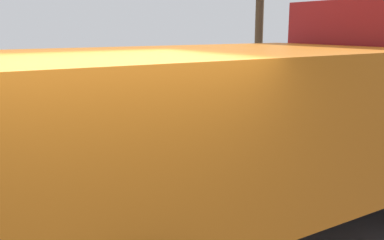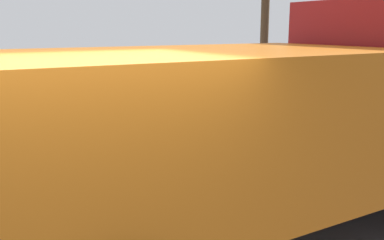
{
  "view_description": "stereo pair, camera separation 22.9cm",
  "coord_description": "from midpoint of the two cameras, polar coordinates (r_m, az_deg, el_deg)",
  "views": [
    {
      "loc": [
        -1.09,
        -2.91,
        2.63
      ],
      "look_at": [
        2.59,
        2.86,
        1.14
      ],
      "focal_mm": 39.8,
      "sensor_mm": 36.0,
      "label": 1
    },
    {
      "loc": [
        -0.9,
        -3.03,
        2.63
      ],
      "look_at": [
        2.59,
        2.86,
        1.14
      ],
      "focal_mm": 39.8,
      "sensor_mm": 36.0,
      "label": 2
    }
  ],
  "objects": [
    {
      "name": "fire_hydrant",
      "position": [
        9.12,
        -18.11,
        -1.55
      ],
      "size": [
        0.22,
        0.51,
        0.74
      ],
      "color": "yellow",
      "rests_on": "sidewalk_curb"
    },
    {
      "name": "loose_tire",
      "position": [
        8.88,
        -17.64,
        -0.83
      ],
      "size": [
        1.1,
        0.4,
        1.1
      ],
      "primitive_type": "torus",
      "rotation": [
        1.52,
        0.0,
        -0.05
      ],
      "color": "black",
      "rests_on": "sidewalk_curb"
    },
    {
      "name": "stop_sign",
      "position": [
        9.13,
        4.7,
        5.46
      ],
      "size": [
        0.76,
        0.08,
        2.02
      ],
      "color": "gray",
      "rests_on": "sidewalk_curb"
    },
    {
      "name": "dump_truck_orange",
      "position": [
        5.16,
        12.27,
        0.65
      ],
      "size": [
        7.03,
        2.86,
        3.0
      ],
      "color": "orange",
      "rests_on": "ground"
    },
    {
      "name": "bare_tree",
      "position": [
        10.65,
        10.28,
        13.95
      ],
      "size": [
        1.06,
        1.36,
        5.37
      ],
      "color": "#4C3823",
      "rests_on": "sidewalk_curb"
    }
  ]
}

